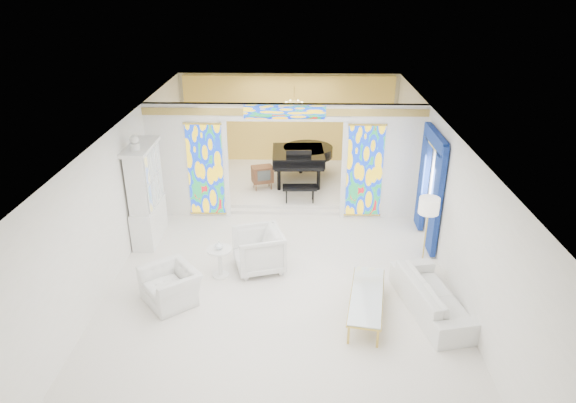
{
  "coord_description": "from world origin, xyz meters",
  "views": [
    {
      "loc": [
        0.39,
        -10.33,
        5.98
      ],
      "look_at": [
        0.12,
        0.2,
        1.2
      ],
      "focal_mm": 32.0,
      "sensor_mm": 36.0,
      "label": 1
    }
  ],
  "objects_px": {
    "sofa": "(434,296)",
    "tv_console": "(262,174)",
    "china_cabinet": "(146,194)",
    "coffee_table": "(367,296)",
    "grand_piano": "(303,155)",
    "armchair_right": "(258,250)",
    "armchair_left": "(171,286)"
  },
  "relations": [
    {
      "from": "grand_piano",
      "to": "tv_console",
      "type": "xyz_separation_m",
      "value": [
        -1.15,
        -0.76,
        -0.33
      ]
    },
    {
      "from": "armchair_left",
      "to": "tv_console",
      "type": "relative_size",
      "value": 1.56
    },
    {
      "from": "armchair_left",
      "to": "armchair_right",
      "type": "height_order",
      "value": "armchair_right"
    },
    {
      "from": "grand_piano",
      "to": "tv_console",
      "type": "height_order",
      "value": "grand_piano"
    },
    {
      "from": "armchair_left",
      "to": "tv_console",
      "type": "height_order",
      "value": "tv_console"
    },
    {
      "from": "armchair_right",
      "to": "coffee_table",
      "type": "relative_size",
      "value": 0.5
    },
    {
      "from": "armchair_right",
      "to": "coffee_table",
      "type": "height_order",
      "value": "armchair_right"
    },
    {
      "from": "china_cabinet",
      "to": "sofa",
      "type": "xyz_separation_m",
      "value": [
        6.17,
        -2.74,
        -0.84
      ]
    },
    {
      "from": "coffee_table",
      "to": "sofa",
      "type": "bearing_deg",
      "value": 6.5
    },
    {
      "from": "armchair_left",
      "to": "grand_piano",
      "type": "distance_m",
      "value": 6.62
    },
    {
      "from": "armchair_right",
      "to": "grand_piano",
      "type": "distance_m",
      "value": 4.96
    },
    {
      "from": "china_cabinet",
      "to": "tv_console",
      "type": "xyz_separation_m",
      "value": [
        2.52,
        2.76,
        -0.55
      ]
    },
    {
      "from": "armchair_right",
      "to": "sofa",
      "type": "distance_m",
      "value": 3.73
    },
    {
      "from": "china_cabinet",
      "to": "armchair_left",
      "type": "bearing_deg",
      "value": -66.64
    },
    {
      "from": "sofa",
      "to": "tv_console",
      "type": "relative_size",
      "value": 3.36
    },
    {
      "from": "china_cabinet",
      "to": "coffee_table",
      "type": "height_order",
      "value": "china_cabinet"
    },
    {
      "from": "armchair_left",
      "to": "tv_console",
      "type": "xyz_separation_m",
      "value": [
        1.43,
        5.3,
        0.28
      ]
    },
    {
      "from": "china_cabinet",
      "to": "armchair_left",
      "type": "height_order",
      "value": "china_cabinet"
    },
    {
      "from": "grand_piano",
      "to": "coffee_table",
      "type": "bearing_deg",
      "value": -81.53
    },
    {
      "from": "sofa",
      "to": "grand_piano",
      "type": "xyz_separation_m",
      "value": [
        -2.49,
        6.26,
        0.62
      ]
    },
    {
      "from": "armchair_left",
      "to": "armchair_right",
      "type": "xyz_separation_m",
      "value": [
        1.62,
        1.23,
        0.12
      ]
    },
    {
      "from": "armchair_left",
      "to": "grand_piano",
      "type": "height_order",
      "value": "grand_piano"
    },
    {
      "from": "coffee_table",
      "to": "armchair_right",
      "type": "bearing_deg",
      "value": 143.93
    },
    {
      "from": "sofa",
      "to": "grand_piano",
      "type": "bearing_deg",
      "value": 9.44
    },
    {
      "from": "china_cabinet",
      "to": "tv_console",
      "type": "distance_m",
      "value": 3.78
    },
    {
      "from": "armchair_right",
      "to": "coffee_table",
      "type": "bearing_deg",
      "value": 37.24
    },
    {
      "from": "sofa",
      "to": "tv_console",
      "type": "distance_m",
      "value": 6.6
    },
    {
      "from": "armchair_right",
      "to": "tv_console",
      "type": "xyz_separation_m",
      "value": [
        -0.2,
        4.08,
        0.16
      ]
    },
    {
      "from": "china_cabinet",
      "to": "tv_console",
      "type": "bearing_deg",
      "value": 47.57
    },
    {
      "from": "china_cabinet",
      "to": "grand_piano",
      "type": "distance_m",
      "value": 5.1
    },
    {
      "from": "coffee_table",
      "to": "grand_piano",
      "type": "bearing_deg",
      "value": 100.61
    },
    {
      "from": "sofa",
      "to": "tv_console",
      "type": "xyz_separation_m",
      "value": [
        -3.64,
        5.5,
        0.29
      ]
    }
  ]
}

